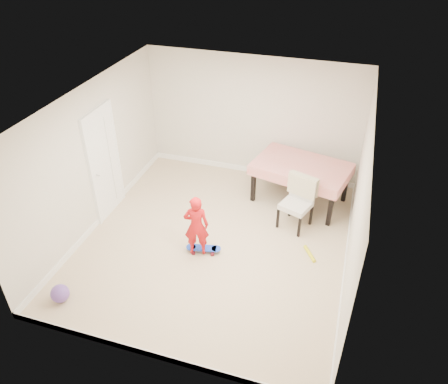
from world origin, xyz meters
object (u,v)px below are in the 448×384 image
(dining_table, at_px, (300,183))
(dining_chair, at_px, (296,204))
(skateboard, at_px, (204,250))
(child, at_px, (196,227))
(balloon, at_px, (60,293))

(dining_table, relative_size, dining_chair, 1.78)
(skateboard, distance_m, child, 0.53)
(child, height_order, balloon, child)
(dining_table, bearing_deg, balloon, -115.80)
(child, distance_m, balloon, 2.31)
(skateboard, distance_m, balloon, 2.38)
(skateboard, bearing_deg, dining_table, 45.46)
(dining_table, distance_m, dining_chair, 0.85)
(skateboard, xyz_separation_m, child, (-0.09, -0.07, 0.52))
(dining_chair, xyz_separation_m, balloon, (-3.05, -2.85, -0.36))
(skateboard, xyz_separation_m, balloon, (-1.69, -1.67, 0.10))
(dining_chair, xyz_separation_m, skateboard, (-1.36, -1.18, -0.45))
(dining_table, relative_size, child, 1.57)
(dining_table, relative_size, skateboard, 2.96)
(balloon, bearing_deg, dining_chair, 43.10)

